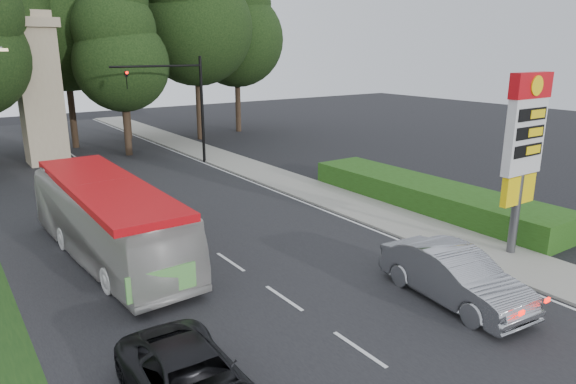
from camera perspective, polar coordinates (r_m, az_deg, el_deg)
ground at (r=13.92m, az=9.37°, el=-17.84°), size 120.00×120.00×0.00m
road_surface at (r=23.09m, az=-11.81°, el=-4.02°), size 14.00×80.00×0.02m
sidewalk_right at (r=27.32m, az=4.73°, el=-0.55°), size 3.00×80.00×0.12m
hedge at (r=26.52m, az=15.32°, el=-0.35°), size 3.00×14.00×1.20m
gas_station_pylon at (r=20.50m, az=24.79°, el=5.24°), size 2.10×0.45×6.85m
traffic_signal_mast at (r=35.19m, az=-11.55°, el=10.45°), size 6.10×0.35×7.20m
monument at (r=38.75m, az=-25.91°, el=10.32°), size 3.00×3.00×10.05m
tree_center_right at (r=44.28m, az=-24.01°, el=18.70°), size 9.24×9.24×18.15m
tree_east_near at (r=47.41m, az=-18.17°, el=17.32°), size 8.12×8.12×15.95m
tree_east_mid at (r=45.62m, az=-10.38°, el=20.02°), size 9.52×9.52×18.70m
tree_far_east at (r=49.61m, az=-5.82°, el=18.64°), size 8.68×8.68×17.05m
tree_monument_right at (r=39.47m, az=-18.17°, el=15.39°), size 6.72×6.72×13.20m
transit_bus at (r=20.12m, az=-19.38°, el=-3.09°), size 3.18×10.80×2.97m
sedan_silver at (r=16.93m, az=17.98°, el=-8.82°), size 2.28×5.28×1.69m
suv_charcoal at (r=11.96m, az=-10.62°, el=-20.22°), size 2.36×4.89×1.34m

